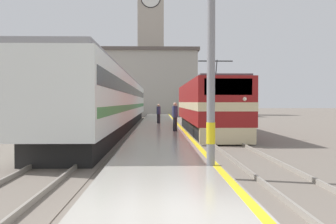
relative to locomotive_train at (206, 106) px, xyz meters
name	(u,v)px	position (x,y,z in m)	size (l,w,h in m)	color
ground_plane	(159,125)	(-3.24, 9.02, -1.85)	(200.00, 200.00, 0.00)	#70665B
platform	(160,127)	(-3.24, 4.02, -1.66)	(3.22, 140.00, 0.39)	#ADA89E
rail_track_near	(200,128)	(0.00, 4.02, -1.82)	(2.83, 140.00, 0.16)	#70665B
rail_track_far	(116,129)	(-6.73, 4.02, -1.82)	(2.83, 140.00, 0.16)	#70665B
locomotive_train	(206,106)	(0.00, 0.00, 0.00)	(2.92, 17.07, 4.59)	black
passenger_train	(117,101)	(-6.73, 4.93, 0.35)	(2.92, 40.89, 4.09)	black
catenary_mast	(214,8)	(-1.85, -16.39, 2.89)	(2.23, 0.25, 8.71)	gray
person_on_platform	(159,113)	(-3.32, 5.28, -0.63)	(0.34, 0.34, 1.60)	#23232D
second_waiting_passenger	(175,116)	(-2.34, -3.46, -0.55)	(0.34, 0.34, 1.73)	#23232D
clock_tower	(151,32)	(-4.56, 42.18, 12.56)	(5.58, 5.58, 27.01)	#ADA393
station_building	(134,83)	(-7.06, 33.94, 3.31)	(19.77, 7.47, 10.27)	#A8A399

